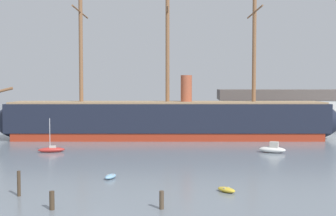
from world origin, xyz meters
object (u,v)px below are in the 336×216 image
object	(u,v)px
motorboat_alongside_stern	(272,149)
motorboat_distant_centre	(161,131)
mooring_piling_nearest	(52,200)
tall_ship	(167,119)
dinghy_foreground_right	(226,190)
dinghy_near_centre	(110,176)
motorboat_far_left	(31,133)
dockside_warehouse_right	(328,109)
mooring_piling_right_pair	(162,200)
sailboat_alongside_bow	(51,149)
mooring_piling_left_pair	(19,183)

from	to	relation	value
motorboat_alongside_stern	motorboat_distant_centre	xyz separation A→B (m)	(-18.86, 25.12, -0.04)
mooring_piling_nearest	tall_ship	bearing A→B (deg)	82.41
dinghy_foreground_right	dinghy_near_centre	xyz separation A→B (m)	(-12.27, 5.46, 0.00)
tall_ship	motorboat_far_left	bearing A→B (deg)	172.18
motorboat_alongside_stern	dockside_warehouse_right	distance (m)	45.20
mooring_piling_nearest	motorboat_far_left	bearing A→B (deg)	112.25
motorboat_far_left	mooring_piling_nearest	xyz separation A→B (m)	(21.67, -52.96, 0.31)
dinghy_foreground_right	mooring_piling_right_pair	distance (m)	8.47
tall_ship	motorboat_alongside_stern	world-z (taller)	tall_ship
dockside_warehouse_right	mooring_piling_nearest	bearing A→B (deg)	-120.94
sailboat_alongside_bow	motorboat_alongside_stern	world-z (taller)	sailboat_alongside_bow
dockside_warehouse_right	dinghy_near_centre	bearing A→B (deg)	-124.25
sailboat_alongside_bow	mooring_piling_nearest	xyz separation A→B (m)	(10.17, -30.94, 0.34)
tall_ship	motorboat_alongside_stern	xyz separation A→B (m)	(17.02, -16.58, -3.18)
dinghy_near_centre	motorboat_far_left	bearing A→B (deg)	120.77
motorboat_far_left	sailboat_alongside_bow	bearing A→B (deg)	-62.44
dockside_warehouse_right	dinghy_foreground_right	bearing A→B (deg)	-113.66
dinghy_near_centre	sailboat_alongside_bow	size ratio (longest dim) A/B	0.43
sailboat_alongside_bow	mooring_piling_right_pair	bearing A→B (deg)	-57.60
tall_ship	dinghy_near_centre	xyz separation A→B (m)	(-4.04, -36.72, -3.52)
sailboat_alongside_bow	motorboat_distant_centre	bearing A→B (deg)	60.87
motorboat_far_left	dinghy_foreground_right	bearing A→B (deg)	-51.65
tall_ship	mooring_piling_right_pair	world-z (taller)	tall_ship
motorboat_distant_centre	dockside_warehouse_right	world-z (taller)	dockside_warehouse_right
mooring_piling_nearest	dinghy_near_centre	bearing A→B (deg)	78.57
sailboat_alongside_bow	motorboat_alongside_stern	bearing A→B (deg)	2.67
tall_ship	dinghy_foreground_right	size ratio (longest dim) A/B	34.58
tall_ship	mooring_piling_left_pair	distance (m)	46.23
mooring_piling_right_pair	dockside_warehouse_right	bearing A→B (deg)	64.32
motorboat_distant_centre	mooring_piling_left_pair	xyz separation A→B (m)	(-9.21, -53.36, 0.63)
mooring_piling_left_pair	dinghy_foreground_right	bearing A→B (deg)	7.79
tall_ship	motorboat_distant_centre	bearing A→B (deg)	102.10
dinghy_foreground_right	sailboat_alongside_bow	world-z (taller)	sailboat_alongside_bow
motorboat_far_left	dockside_warehouse_right	world-z (taller)	dockside_warehouse_right
tall_ship	motorboat_alongside_stern	size ratio (longest dim) A/B	16.62
sailboat_alongside_bow	dockside_warehouse_right	xyz separation A→B (m)	(53.81, 41.87, 4.16)
dinghy_foreground_right	sailboat_alongside_bow	xyz separation A→B (m)	(-24.94, 24.03, 0.20)
dinghy_foreground_right	motorboat_alongside_stern	bearing A→B (deg)	71.05
mooring_piling_right_pair	motorboat_far_left	bearing A→B (deg)	120.42
mooring_piling_right_pair	dockside_warehouse_right	world-z (taller)	dockside_warehouse_right
dinghy_near_centre	mooring_piling_nearest	world-z (taller)	mooring_piling_nearest
sailboat_alongside_bow	dinghy_foreground_right	bearing A→B (deg)	-43.93
sailboat_alongside_bow	dinghy_near_centre	bearing A→B (deg)	-55.69
motorboat_alongside_stern	sailboat_alongside_bow	bearing A→B (deg)	-177.33
dinghy_near_centre	motorboat_distant_centre	bearing A→B (deg)	87.21
dinghy_near_centre	mooring_piling_left_pair	bearing A→B (deg)	-130.84
tall_ship	motorboat_far_left	world-z (taller)	tall_ship
tall_ship	dinghy_foreground_right	bearing A→B (deg)	-78.96
tall_ship	dinghy_near_centre	world-z (taller)	tall_ship
dinghy_near_centre	mooring_piling_nearest	size ratio (longest dim) A/B	1.45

